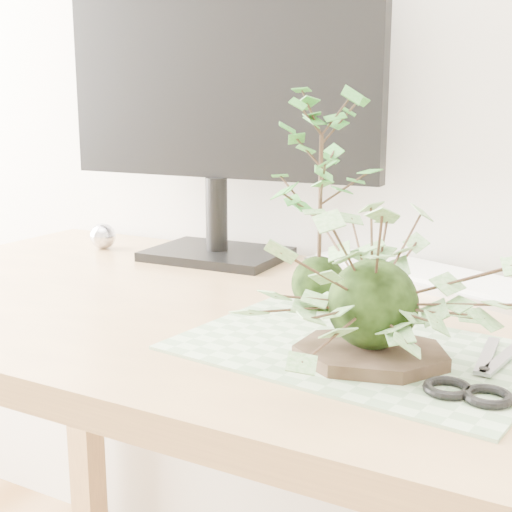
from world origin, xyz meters
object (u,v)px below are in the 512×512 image
object	(u,v)px
desk	(333,382)
keyboard	(434,277)
ivy_kokedama	(374,263)
maple_kokedama	(321,149)
monitor	(218,86)

from	to	relation	value
desk	keyboard	size ratio (longest dim) A/B	3.26
desk	keyboard	world-z (taller)	keyboard
ivy_kokedama	maple_kokedama	distance (m)	0.24
maple_kokedama	monitor	world-z (taller)	monitor
desk	ivy_kokedama	xyz separation A→B (m)	(0.10, -0.12, 0.21)
desk	ivy_kokedama	world-z (taller)	ivy_kokedama
monitor	ivy_kokedama	bearing A→B (deg)	-43.68
desk	keyboard	bearing A→B (deg)	77.88
desk	monitor	bearing A→B (deg)	143.16
monitor	keyboard	bearing A→B (deg)	-0.39
ivy_kokedama	keyboard	bearing A→B (deg)	95.39
maple_kokedama	keyboard	world-z (taller)	maple_kokedama
ivy_kokedama	keyboard	size ratio (longest dim) A/B	0.75
desk	monitor	xyz separation A→B (m)	(-0.34, 0.26, 0.40)
desk	monitor	world-z (taller)	monitor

